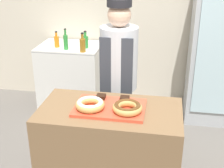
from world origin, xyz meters
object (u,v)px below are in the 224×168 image
(bottle_orange, at_px, (57,41))
(bottle_green, at_px, (85,41))
(brownie_back_left, at_px, (101,97))
(donut_chocolate_glaze, at_px, (127,107))
(brownie_back_right, at_px, (125,98))
(baker_person, at_px, (119,80))
(bottle_green_b, at_px, (66,41))
(donut_light_glaze, at_px, (90,104))
(serving_tray, at_px, (110,108))
(bottle_amber, at_px, (83,45))
(beverage_fridge, at_px, (215,55))
(chest_freezer, at_px, (72,76))

(bottle_orange, xyz_separation_m, bottle_green, (0.39, 0.03, 0.01))
(brownie_back_left, bearing_deg, bottle_green, 109.14)
(donut_chocolate_glaze, bearing_deg, brownie_back_right, 104.11)
(donut_chocolate_glaze, relative_size, bottle_green, 1.03)
(donut_chocolate_glaze, height_order, baker_person, baker_person)
(bottle_green_b, bearing_deg, brownie_back_right, -55.75)
(baker_person, relative_size, bottle_green_b, 6.19)
(brownie_back_left, relative_size, bottle_green_b, 0.28)
(donut_light_glaze, height_order, brownie_back_right, donut_light_glaze)
(serving_tray, distance_m, baker_person, 0.67)
(bottle_green_b, relative_size, bottle_amber, 1.10)
(serving_tray, xyz_separation_m, donut_chocolate_glaze, (0.15, -0.06, 0.05))
(brownie_back_left, height_order, beverage_fridge, beverage_fridge)
(baker_person, xyz_separation_m, bottle_amber, (-0.59, 0.82, 0.11))
(donut_light_glaze, bearing_deg, bottle_green_b, 113.98)
(bottle_green, bearing_deg, brownie_back_right, -64.39)
(donut_chocolate_glaze, xyz_separation_m, bottle_green, (-0.79, 1.73, 0.02))
(chest_freezer, bearing_deg, donut_chocolate_glaze, -60.33)
(brownie_back_right, distance_m, bottle_green_b, 1.73)
(donut_chocolate_glaze, distance_m, beverage_fridge, 2.01)
(donut_light_glaze, distance_m, bottle_green, 1.80)
(chest_freezer, height_order, bottle_green_b, bottle_green_b)
(beverage_fridge, xyz_separation_m, chest_freezer, (-1.91, 0.01, -0.43))
(beverage_fridge, height_order, bottle_green, beverage_fridge)
(serving_tray, bearing_deg, brownie_back_left, 127.18)
(bottle_amber, bearing_deg, chest_freezer, 134.81)
(brownie_back_left, height_order, bottle_amber, bottle_amber)
(serving_tray, bearing_deg, donut_chocolate_glaze, -20.95)
(brownie_back_right, bearing_deg, bottle_green, 115.61)
(bottle_green, bearing_deg, brownie_back_left, -70.86)
(bottle_orange, height_order, bottle_amber, bottle_amber)
(donut_chocolate_glaze, height_order, bottle_green, bottle_green)
(bottle_orange, xyz_separation_m, bottle_amber, (0.40, -0.15, 0.01))
(chest_freezer, relative_size, bottle_orange, 4.26)
(bottle_amber, bearing_deg, baker_person, -54.23)
(donut_light_glaze, distance_m, donut_chocolate_glaze, 0.30)
(donut_light_glaze, height_order, baker_person, baker_person)
(serving_tray, relative_size, bottle_amber, 2.28)
(baker_person, relative_size, bottle_green, 7.44)
(baker_person, distance_m, bottle_green, 1.18)
(chest_freezer, distance_m, bottle_amber, 0.66)
(bottle_amber, bearing_deg, bottle_green, 93.18)
(brownie_back_right, distance_m, beverage_fridge, 1.86)
(serving_tray, distance_m, donut_light_glaze, 0.17)
(baker_person, xyz_separation_m, bottle_green, (-0.60, 1.00, 0.10))
(chest_freezer, relative_size, bottle_amber, 3.65)
(brownie_back_left, distance_m, baker_person, 0.54)
(serving_tray, distance_m, beverage_fridge, 2.03)
(donut_light_glaze, xyz_separation_m, bottle_green, (-0.49, 1.73, 0.02))
(serving_tray, height_order, beverage_fridge, beverage_fridge)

